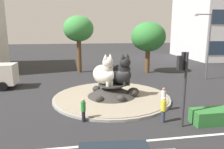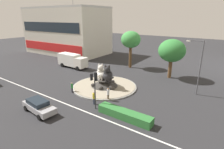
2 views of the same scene
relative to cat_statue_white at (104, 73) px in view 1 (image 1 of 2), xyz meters
The scene contains 12 objects.
ground_plane 2.32m from the cat_statue_white, ahead, with size 160.00×160.00×0.00m, color #28282B.
lane_centreline 7.73m from the cat_statue_white, 85.19° to the right, with size 112.00×0.20×0.01m, color silver.
roundabout_island 1.93m from the cat_statue_white, ahead, with size 9.94×9.94×1.28m.
cat_statue_white is the anchor object (origin of this frame).
cat_statue_black 1.39m from the cat_statue_white, ahead, with size 2.40×2.96×2.63m.
traffic_light_mast 7.23m from the cat_statue_white, 57.51° to the right, with size 0.71×0.56×4.52m.
broadleaf_tree_behind_island 13.05m from the cat_statue_white, 54.77° to the left, with size 4.63×4.63×6.90m.
second_tree_near_tower 12.99m from the cat_statue_white, 98.62° to the left, with size 4.08×4.08×7.73m.
streetlight_arm 13.92m from the cat_statue_white, 22.46° to the left, with size 2.24×0.31×7.61m.
pedestrian_green_shirt 5.01m from the cat_statue_white, 113.82° to the right, with size 0.31×0.31×1.54m.
pedestrian_white_shirt 5.32m from the cat_statue_white, 41.87° to the right, with size 0.32×0.32×1.74m.
pedestrian_yellow_shirt 6.28m from the cat_statue_white, 60.46° to the right, with size 0.34×0.34×1.69m.
Camera 1 is at (-2.87, -17.17, 5.72)m, focal length 33.85 mm.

